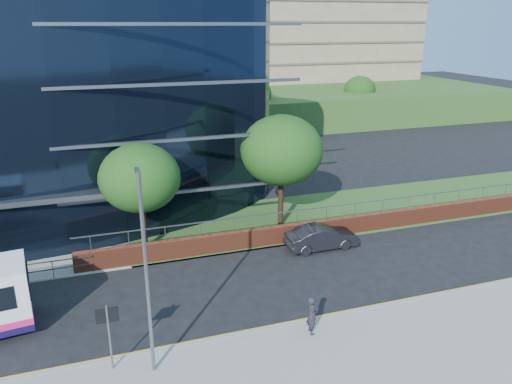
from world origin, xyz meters
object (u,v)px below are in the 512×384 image
object	(u,v)px
streetlight_east	(146,270)
tree_dist_e	(253,94)
tree_far_d	(282,150)
pedestrian	(312,315)
tree_far_c	(140,178)
street_sign	(108,324)
tree_dist_f	(360,90)
parked_car	(322,237)

from	to	relation	value
streetlight_east	tree_dist_e	bearing A→B (deg)	66.89
tree_far_d	pedestrian	distance (m)	13.03
tree_far_c	tree_far_d	distance (m)	9.08
street_sign	tree_far_c	xyz separation A→B (m)	(2.50, 10.59, 2.39)
street_sign	tree_far_c	world-z (taller)	tree_far_c
tree_dist_f	pedestrian	bearing A→B (deg)	-121.79
street_sign	parked_car	world-z (taller)	street_sign
tree_far_d	tree_dist_e	distance (m)	31.06
tree_dist_e	streetlight_east	distance (m)	45.85
streetlight_east	pedestrian	bearing A→B (deg)	2.18
street_sign	tree_far_d	size ratio (longest dim) A/B	0.38
tree_far_d	streetlight_east	size ratio (longest dim) A/B	0.93
tree_dist_e	streetlight_east	world-z (taller)	streetlight_east
pedestrian	tree_far_c	bearing A→B (deg)	33.01
parked_car	tree_far_d	bearing A→B (deg)	14.87
street_sign	pedestrian	bearing A→B (deg)	-2.28
tree_far_d	tree_dist_f	bearing A→B (deg)	53.13
street_sign	tree_far_c	bearing A→B (deg)	76.71
tree_dist_e	tree_dist_f	world-z (taller)	tree_dist_e
streetlight_east	pedestrian	world-z (taller)	streetlight_east
pedestrian	streetlight_east	bearing A→B (deg)	97.30
tree_far_c	streetlight_east	xyz separation A→B (m)	(-1.00, -11.17, -0.10)
street_sign	parked_car	distance (m)	14.73
parked_car	pedestrian	xyz separation A→B (m)	(-4.29, -7.88, 0.30)
tree_far_d	parked_car	distance (m)	6.12
tree_far_c	tree_dist_f	distance (m)	46.67
tree_far_c	parked_car	size ratio (longest dim) A/B	1.50
tree_far_d	pedestrian	size ratio (longest dim) A/B	4.28
tree_far_d	tree_dist_f	size ratio (longest dim) A/B	1.23
tree_dist_f	parked_car	distance (m)	42.86
tree_far_c	tree_dist_f	size ratio (longest dim) A/B	1.08
street_sign	streetlight_east	distance (m)	2.80
tree_far_c	streetlight_east	bearing A→B (deg)	-95.11
street_sign	streetlight_east	bearing A→B (deg)	-21.36
street_sign	tree_far_c	size ratio (longest dim) A/B	0.43
street_sign	parked_car	size ratio (longest dim) A/B	0.64
streetlight_east	pedestrian	size ratio (longest dim) A/B	4.60
tree_dist_e	parked_car	size ratio (longest dim) A/B	1.50
street_sign	tree_dist_e	bearing A→B (deg)	64.88
tree_far_d	tree_dist_e	xyz separation A→B (m)	(8.00, 30.00, -0.65)
street_sign	tree_far_d	world-z (taller)	tree_far_d
tree_dist_e	tree_dist_f	xyz separation A→B (m)	(16.00, 2.00, -0.33)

